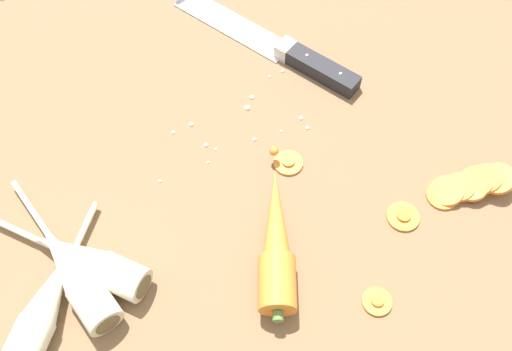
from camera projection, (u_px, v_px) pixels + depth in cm
name	position (u px, v px, depth cm)	size (l,w,h in cm)	color
ground_plane	(250.00, 178.00, 71.35)	(120.00, 90.00, 4.00)	brown
chefs_knife	(254.00, 34.00, 81.45)	(18.90, 32.39, 4.18)	silver
whole_carrot	(276.00, 241.00, 62.09)	(11.17, 20.26, 4.20)	orange
parsnip_front	(73.00, 272.00, 60.25)	(7.77, 22.81, 4.00)	silver
parsnip_mid_left	(45.00, 305.00, 58.31)	(14.09, 16.71, 4.00)	silver
parsnip_mid_right	(87.00, 261.00, 60.96)	(16.35, 18.57, 4.00)	silver
carrot_slice_stack	(469.00, 186.00, 67.14)	(10.61, 5.71, 3.70)	orange
carrot_slice_stray_near	(377.00, 301.00, 60.20)	(3.32, 3.32, 0.70)	orange
carrot_slice_stray_mid	(288.00, 162.00, 69.83)	(3.78, 3.78, 0.70)	orange
carrot_slice_stray_far	(403.00, 216.00, 65.75)	(3.96, 3.96, 0.70)	orange
mince_crumbs	(243.00, 118.00, 73.56)	(22.73, 11.04, 0.85)	silver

